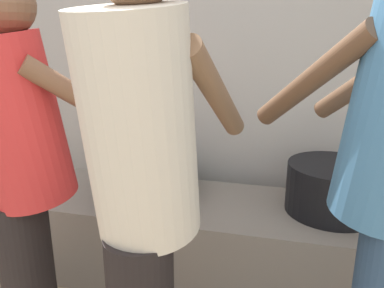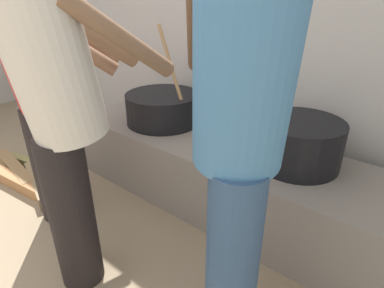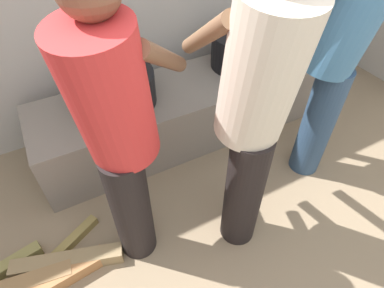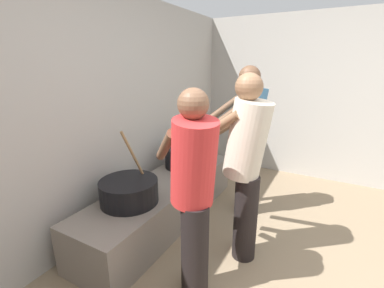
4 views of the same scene
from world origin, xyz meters
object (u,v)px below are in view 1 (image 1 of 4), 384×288
object	(u,v)px
cooking_pot_main	(146,175)
cook_in_red_shirt	(23,166)
cooking_pot_secondary	(332,188)
cook_in_cream_shirt	(142,187)

from	to	relation	value
cooking_pot_main	cook_in_red_shirt	bearing A→B (deg)	-103.24
cooking_pot_secondary	cook_in_red_shirt	world-z (taller)	cook_in_red_shirt
cooking_pot_main	cooking_pot_secondary	world-z (taller)	cooking_pot_main
cooking_pot_secondary	cook_in_cream_shirt	world-z (taller)	cook_in_cream_shirt
cooking_pot_secondary	cooking_pot_main	bearing A→B (deg)	-179.10
cooking_pot_main	cook_in_red_shirt	xyz separation A→B (m)	(-0.18, -0.75, 0.30)
cook_in_red_shirt	cook_in_cream_shirt	world-z (taller)	cook_in_cream_shirt
cooking_pot_main	cook_in_red_shirt	distance (m)	0.83
cook_in_cream_shirt	cook_in_red_shirt	bearing A→B (deg)	160.88
cooking_pot_secondary	cook_in_cream_shirt	bearing A→B (deg)	-123.33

